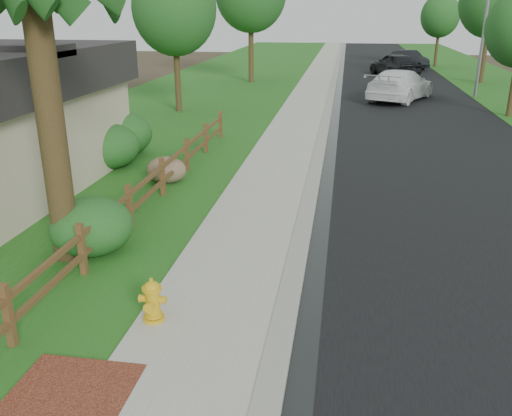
% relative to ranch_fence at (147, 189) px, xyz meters
% --- Properties ---
extents(ground, '(120.00, 120.00, 0.00)m').
position_rel_ranch_fence_xyz_m(ground, '(3.60, -6.40, -0.62)').
color(ground, '#3A2C1F').
extents(road, '(8.00, 90.00, 0.02)m').
position_rel_ranch_fence_xyz_m(road, '(8.20, 28.60, -0.61)').
color(road, black).
rests_on(road, ground).
extents(curb, '(0.40, 90.00, 0.12)m').
position_rel_ranch_fence_xyz_m(curb, '(4.00, 28.60, -0.56)').
color(curb, gray).
rests_on(curb, ground).
extents(wet_gutter, '(0.50, 90.00, 0.00)m').
position_rel_ranch_fence_xyz_m(wet_gutter, '(4.35, 28.60, -0.60)').
color(wet_gutter, black).
rests_on(wet_gutter, road).
extents(sidewalk, '(2.20, 90.00, 0.10)m').
position_rel_ranch_fence_xyz_m(sidewalk, '(2.70, 28.60, -0.57)').
color(sidewalk, '#A09E8B').
rests_on(sidewalk, ground).
extents(grass_strip, '(1.60, 90.00, 0.06)m').
position_rel_ranch_fence_xyz_m(grass_strip, '(0.80, 28.60, -0.59)').
color(grass_strip, '#205418').
rests_on(grass_strip, ground).
extents(lawn_near, '(9.00, 90.00, 0.04)m').
position_rel_ranch_fence_xyz_m(lawn_near, '(-4.40, 28.60, -0.60)').
color(lawn_near, '#205418').
rests_on(lawn_near, ground).
extents(verge_far, '(6.00, 90.00, 0.04)m').
position_rel_ranch_fence_xyz_m(verge_far, '(15.10, 28.60, -0.60)').
color(verge_far, '#205418').
rests_on(verge_far, ground).
extents(ranch_fence, '(0.12, 16.92, 1.10)m').
position_rel_ranch_fence_xyz_m(ranch_fence, '(0.00, 0.00, 0.00)').
color(ranch_fence, '#55351C').
rests_on(ranch_fence, ground).
extents(fire_hydrant, '(0.49, 0.39, 0.76)m').
position_rel_ranch_fence_xyz_m(fire_hydrant, '(1.90, -5.04, -0.17)').
color(fire_hydrant, yellow).
rests_on(fire_hydrant, sidewalk).
extents(white_suv, '(4.56, 6.30, 1.69)m').
position_rel_ranch_fence_xyz_m(white_suv, '(7.84, 19.41, 0.25)').
color(white_suv, white).
rests_on(white_suv, road).
extents(dark_car_mid, '(3.97, 5.49, 1.74)m').
position_rel_ranch_fence_xyz_m(dark_car_mid, '(8.46, 31.41, 0.27)').
color(dark_car_mid, black).
rests_on(dark_car_mid, road).
extents(dark_car_far, '(3.31, 4.79, 1.50)m').
position_rel_ranch_fence_xyz_m(dark_car_far, '(10.08, 37.58, 0.15)').
color(dark_car_far, black).
rests_on(dark_car_far, road).
extents(streetlight, '(2.10, 0.39, 9.07)m').
position_rel_ranch_fence_xyz_m(streetlight, '(12.13, 21.14, 4.52)').
color(streetlight, gray).
rests_on(streetlight, ground).
extents(boulder, '(1.24, 0.95, 0.80)m').
position_rel_ranch_fence_xyz_m(boulder, '(-0.30, 2.43, -0.22)').
color(boulder, brown).
rests_on(boulder, ground).
extents(shrub_b, '(1.86, 1.86, 1.21)m').
position_rel_ranch_fence_xyz_m(shrub_b, '(-0.30, -2.54, -0.01)').
color(shrub_b, '#204E1C').
rests_on(shrub_b, ground).
extents(shrub_c, '(2.23, 2.23, 1.45)m').
position_rel_ranch_fence_xyz_m(shrub_c, '(-2.64, 3.70, 0.11)').
color(shrub_c, '#204E1C').
rests_on(shrub_c, ground).
extents(shrub_d, '(2.85, 2.85, 1.61)m').
position_rel_ranch_fence_xyz_m(shrub_d, '(-2.90, 5.12, 0.19)').
color(shrub_d, '#204E1C').
rests_on(shrub_d, ground).
extents(tree_near_left, '(4.01, 4.01, 7.10)m').
position_rel_ranch_fence_xyz_m(tree_near_left, '(-3.40, 13.96, 4.27)').
color(tree_near_left, '#3A2C17').
rests_on(tree_near_left, ground).
extents(tree_mid_right, '(4.19, 4.19, 7.59)m').
position_rel_ranch_fence_xyz_m(tree_mid_right, '(14.05, 27.88, 4.65)').
color(tree_mid_right, '#3A2C17').
rests_on(tree_mid_right, ground).
extents(tree_far_right, '(3.33, 3.33, 6.13)m').
position_rel_ranch_fence_xyz_m(tree_far_right, '(12.60, 39.25, 3.67)').
color(tree_far_right, '#3A2C17').
rests_on(tree_far_right, ground).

